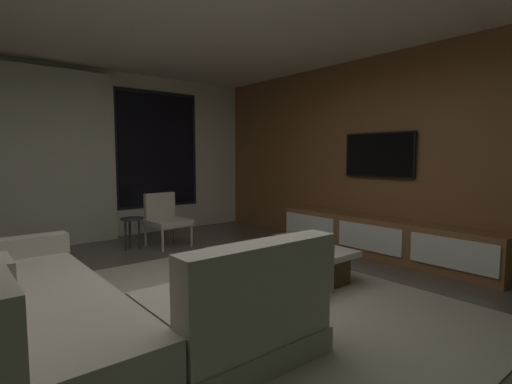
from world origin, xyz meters
name	(u,v)px	position (x,y,z in m)	size (l,w,h in m)	color
floor	(203,312)	(0.00, 0.00, 0.00)	(9.20, 9.20, 0.00)	#564C44
back_wall_with_window	(74,156)	(-0.06, 3.62, 1.34)	(6.60, 0.30, 2.70)	beige
media_wall	(400,155)	(3.06, 0.00, 1.35)	(0.12, 7.80, 2.70)	brown
area_rug	(243,305)	(0.35, -0.10, 0.01)	(3.20, 3.80, 0.01)	#ADA391
sectional_couch	(88,313)	(-0.97, -0.12, 0.29)	(1.98, 2.50, 0.82)	#A49C8C
coffee_table	(282,265)	(1.05, 0.13, 0.19)	(1.16, 1.16, 0.36)	#472F19
book_stack_on_coffee_table	(286,240)	(1.22, 0.25, 0.42)	(0.27, 0.19, 0.12)	slate
accent_chair_near_window	(165,217)	(0.89, 2.50, 0.43)	(0.58, 0.59, 0.78)	#B2ADA0
side_stool	(132,224)	(0.40, 2.56, 0.37)	(0.32, 0.32, 0.46)	#333338
media_console	(382,239)	(2.77, 0.05, 0.25)	(0.46, 3.10, 0.52)	brown
mounted_tv	(379,155)	(2.95, 0.25, 1.35)	(0.05, 1.05, 0.61)	black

